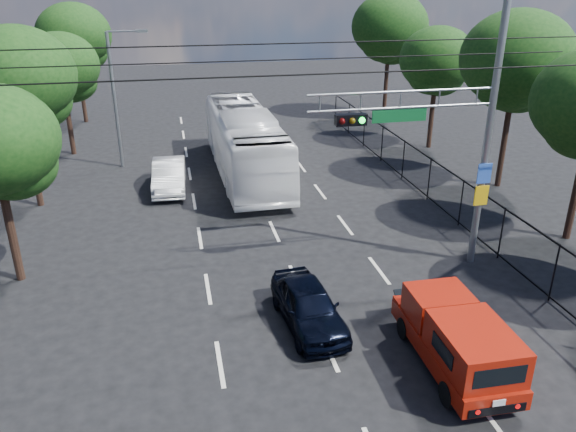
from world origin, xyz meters
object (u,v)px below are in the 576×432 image
object	(u,v)px
signal_mast	(457,121)
navy_hatchback	(309,305)
white_bus	(245,142)
red_pickup	(456,337)
white_van	(169,175)

from	to	relation	value
signal_mast	navy_hatchback	bearing A→B (deg)	-154.10
signal_mast	white_bus	size ratio (longest dim) A/B	0.79
navy_hatchback	red_pickup	bearing A→B (deg)	-44.52
white_bus	white_van	distance (m)	4.33
red_pickup	navy_hatchback	bearing A→B (deg)	140.31
signal_mast	red_pickup	xyz separation A→B (m)	(-2.27, -5.39, -4.31)
signal_mast	navy_hatchback	world-z (taller)	signal_mast
white_van	white_bus	bearing A→B (deg)	23.96
white_bus	signal_mast	bearing A→B (deg)	-65.57
red_pickup	white_van	distance (m)	16.81
signal_mast	white_van	size ratio (longest dim) A/B	2.22
navy_hatchback	white_van	distance (m)	13.11
signal_mast	red_pickup	bearing A→B (deg)	-112.80
navy_hatchback	white_bus	world-z (taller)	white_bus
white_bus	white_van	world-z (taller)	white_bus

